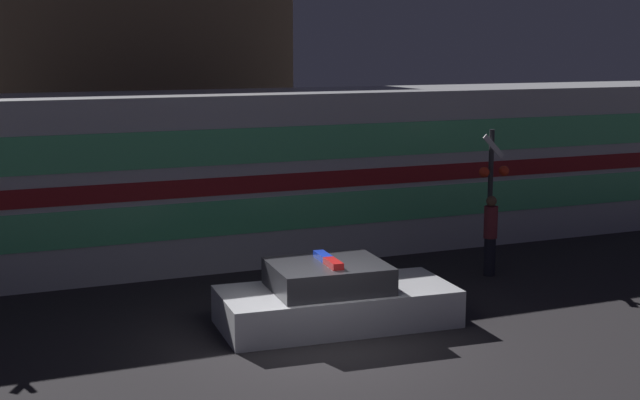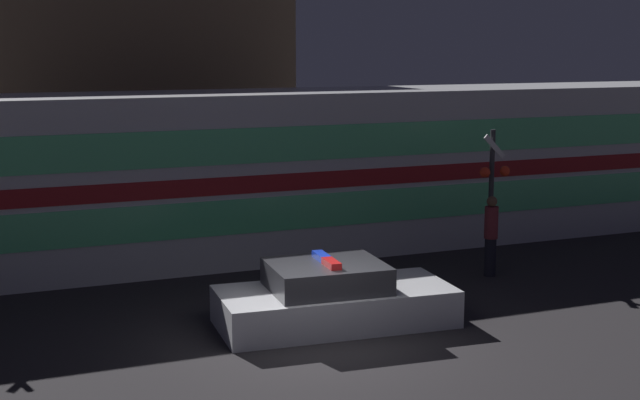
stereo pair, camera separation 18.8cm
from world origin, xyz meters
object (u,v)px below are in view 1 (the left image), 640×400
at_px(train, 308,171).
at_px(pedestrian, 490,235).
at_px(police_car, 335,299).
at_px(crossing_signal_near, 492,186).

distance_m(train, pedestrian, 4.97).
xyz_separation_m(police_car, pedestrian, (4.62, 1.90, 0.44)).
height_order(train, police_car, train).
bearing_deg(police_car, crossing_signal_near, 31.83).
height_order(train, pedestrian, train).
distance_m(police_car, crossing_signal_near, 5.96).
bearing_deg(pedestrian, crossing_signal_near, 56.38).
bearing_deg(crossing_signal_near, pedestrian, -123.62).
xyz_separation_m(train, pedestrian, (2.74, -4.01, -1.06)).
bearing_deg(train, police_car, -107.65).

